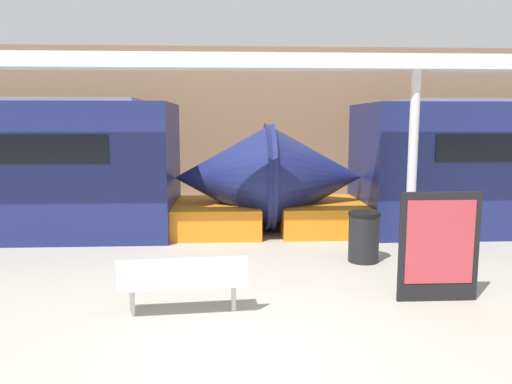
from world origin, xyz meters
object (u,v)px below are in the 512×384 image
Objects in this scene: trash_bin at (364,237)px; support_column_near at (412,165)px; poster_board at (439,246)px; bench_near at (183,280)px.

trash_bin is 0.26× the size of support_column_near.
support_column_near is at bearing 20.67° from trash_bin.
support_column_near reaches higher than trash_bin.
bench_near is at bearing -174.18° from poster_board.
bench_near is 5.31m from support_column_near.
trash_bin is at bearing 33.31° from bench_near.
trash_bin is 0.58× the size of poster_board.
poster_board is at bearing -75.80° from trash_bin.
support_column_near is at bearing 79.13° from poster_board.
trash_bin is (3.21, 2.53, -0.02)m from bench_near.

